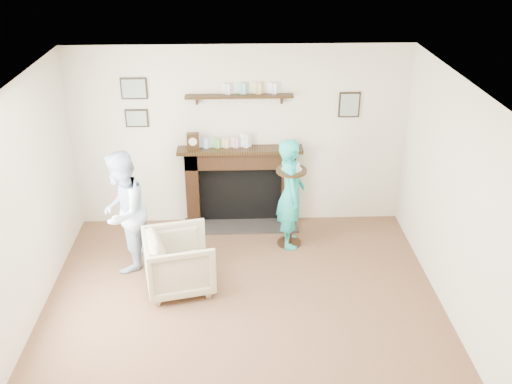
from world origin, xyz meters
TOP-DOWN VIEW (x-y plane):
  - ground at (0.00, 0.00)m, footprint 5.00×5.00m
  - room_shell at (-0.00, 0.69)m, footprint 4.54×5.02m
  - armchair at (-0.73, 0.89)m, footprint 0.91×0.90m
  - man at (-1.42, 1.35)m, footprint 0.69×0.82m
  - woman at (0.64, 1.81)m, footprint 0.36×0.55m
  - pedestal_table at (0.64, 1.80)m, footprint 0.39×0.39m

SIDE VIEW (x-z plane):
  - ground at x=0.00m, z-range 0.00..0.00m
  - armchair at x=-0.73m, z-range -0.35..0.35m
  - man at x=-1.42m, z-range -0.76..0.76m
  - woman at x=0.64m, z-range -0.74..0.74m
  - pedestal_table at x=0.64m, z-range 0.14..1.39m
  - room_shell at x=0.00m, z-range 0.36..2.88m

